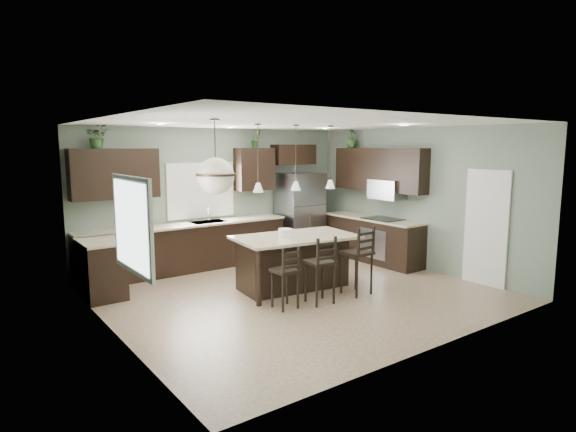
# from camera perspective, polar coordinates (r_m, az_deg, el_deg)

# --- Properties ---
(ground) EXTENTS (6.00, 6.00, 0.00)m
(ground) POSITION_cam_1_polar(r_m,az_deg,el_deg) (8.17, 1.10, -9.10)
(ground) COLOR #9E8466
(ground) RESTS_ON ground
(pantry_door) EXTENTS (0.04, 0.82, 2.04)m
(pantry_door) POSITION_cam_1_polar(r_m,az_deg,el_deg) (9.10, 22.42, -1.32)
(pantry_door) COLOR white
(pantry_door) RESTS_ON ground
(window_back) EXTENTS (1.35, 0.02, 1.00)m
(window_back) POSITION_cam_1_polar(r_m,az_deg,el_deg) (9.97, -10.31, 3.03)
(window_back) COLOR white
(window_back) RESTS_ON room_shell
(window_left) EXTENTS (0.02, 1.10, 1.00)m
(window_left) POSITION_cam_1_polar(r_m,az_deg,el_deg) (5.74, -18.10, -1.05)
(window_left) COLOR white
(window_left) RESTS_ON room_shell
(left_return_cabs) EXTENTS (0.60, 0.90, 0.90)m
(left_return_cabs) POSITION_cam_1_polar(r_m,az_deg,el_deg) (8.40, -21.26, -6.00)
(left_return_cabs) COLOR black
(left_return_cabs) RESTS_ON ground
(left_return_countertop) EXTENTS (0.66, 0.96, 0.04)m
(left_return_countertop) POSITION_cam_1_polar(r_m,az_deg,el_deg) (8.30, -21.30, -2.84)
(left_return_countertop) COLOR beige
(left_return_countertop) RESTS_ON left_return_cabs
(back_lower_cabs) EXTENTS (4.20, 0.60, 0.90)m
(back_lower_cabs) POSITION_cam_1_polar(r_m,az_deg,el_deg) (9.69, -11.80, -3.75)
(back_lower_cabs) COLOR black
(back_lower_cabs) RESTS_ON ground
(back_countertop) EXTENTS (4.20, 0.66, 0.04)m
(back_countertop) POSITION_cam_1_polar(r_m,az_deg,el_deg) (9.58, -11.83, -1.02)
(back_countertop) COLOR beige
(back_countertop) RESTS_ON back_lower_cabs
(sink_inset) EXTENTS (0.70, 0.45, 0.01)m
(sink_inset) POSITION_cam_1_polar(r_m,az_deg,el_deg) (9.77, -9.43, -0.69)
(sink_inset) COLOR gray
(sink_inset) RESTS_ON back_countertop
(faucet) EXTENTS (0.02, 0.02, 0.28)m
(faucet) POSITION_cam_1_polar(r_m,az_deg,el_deg) (9.72, -9.37, 0.13)
(faucet) COLOR silver
(faucet) RESTS_ON back_countertop
(back_upper_left) EXTENTS (1.55, 0.34, 0.90)m
(back_upper_left) POSITION_cam_1_polar(r_m,az_deg,el_deg) (9.16, -19.86, 4.73)
(back_upper_left) COLOR black
(back_upper_left) RESTS_ON room_shell
(back_upper_right) EXTENTS (0.85, 0.34, 0.90)m
(back_upper_right) POSITION_cam_1_polar(r_m,az_deg,el_deg) (10.39, -3.99, 5.56)
(back_upper_right) COLOR black
(back_upper_right) RESTS_ON room_shell
(fridge_header) EXTENTS (1.05, 0.34, 0.45)m
(fridge_header) POSITION_cam_1_polar(r_m,az_deg,el_deg) (10.97, 0.67, 7.29)
(fridge_header) COLOR black
(fridge_header) RESTS_ON room_shell
(right_lower_cabs) EXTENTS (0.60, 2.35, 0.90)m
(right_lower_cabs) POSITION_cam_1_polar(r_m,az_deg,el_deg) (10.45, 10.05, -2.83)
(right_lower_cabs) COLOR black
(right_lower_cabs) RESTS_ON ground
(right_countertop) EXTENTS (0.66, 2.35, 0.04)m
(right_countertop) POSITION_cam_1_polar(r_m,az_deg,el_deg) (10.35, 10.03, -0.29)
(right_countertop) COLOR beige
(right_countertop) RESTS_ON right_lower_cabs
(cooktop) EXTENTS (0.58, 0.75, 0.02)m
(cooktop) POSITION_cam_1_polar(r_m,az_deg,el_deg) (10.16, 11.15, -0.33)
(cooktop) COLOR black
(cooktop) RESTS_ON right_countertop
(wall_oven_front) EXTENTS (0.01, 0.72, 0.60)m
(wall_oven_front) POSITION_cam_1_polar(r_m,az_deg,el_deg) (10.04, 9.97, -3.27)
(wall_oven_front) COLOR gray
(wall_oven_front) RESTS_ON right_lower_cabs
(right_upper_cabs) EXTENTS (0.34, 2.35, 0.90)m
(right_upper_cabs) POSITION_cam_1_polar(r_m,az_deg,el_deg) (10.36, 10.76, 5.43)
(right_upper_cabs) COLOR black
(right_upper_cabs) RESTS_ON room_shell
(microwave) EXTENTS (0.40, 0.75, 0.40)m
(microwave) POSITION_cam_1_polar(r_m,az_deg,el_deg) (10.16, 11.63, 3.09)
(microwave) COLOR gray
(microwave) RESTS_ON right_upper_cabs
(refrigerator) EXTENTS (0.90, 0.74, 1.85)m
(refrigerator) POSITION_cam_1_polar(r_m,az_deg,el_deg) (10.84, 1.41, 0.25)
(refrigerator) COLOR #9B9BA3
(refrigerator) RESTS_ON ground
(kitchen_island) EXTENTS (2.17, 1.40, 0.92)m
(kitchen_island) POSITION_cam_1_polar(r_m,az_deg,el_deg) (8.29, 0.91, -5.51)
(kitchen_island) COLOR black
(kitchen_island) RESTS_ON ground
(serving_dish) EXTENTS (0.24, 0.24, 0.14)m
(serving_dish) POSITION_cam_1_polar(r_m,az_deg,el_deg) (8.09, -0.31, -2.01)
(serving_dish) COLOR silver
(serving_dish) RESTS_ON kitchen_island
(bar_stool_left) EXTENTS (0.36, 0.36, 0.97)m
(bar_stool_left) POSITION_cam_1_polar(r_m,az_deg,el_deg) (7.29, -0.36, -7.28)
(bar_stool_left) COLOR black
(bar_stool_left) RESTS_ON ground
(bar_stool_center) EXTENTS (0.44, 0.44, 1.08)m
(bar_stool_center) POSITION_cam_1_polar(r_m,az_deg,el_deg) (7.53, 3.79, -6.35)
(bar_stool_center) COLOR black
(bar_stool_center) RESTS_ON ground
(bar_stool_right) EXTENTS (0.45, 0.45, 1.15)m
(bar_stool_right) POSITION_cam_1_polar(r_m,az_deg,el_deg) (8.04, 8.14, -5.20)
(bar_stool_right) COLOR black
(bar_stool_right) RESTS_ON ground
(pendant_left) EXTENTS (0.17, 0.17, 1.10)m
(pendant_left) POSITION_cam_1_polar(r_m,az_deg,el_deg) (7.73, -3.58, 6.86)
(pendant_left) COLOR white
(pendant_left) RESTS_ON room_shell
(pendant_center) EXTENTS (0.17, 0.17, 1.10)m
(pendant_center) POSITION_cam_1_polar(r_m,az_deg,el_deg) (8.06, 0.94, 6.93)
(pendant_center) COLOR silver
(pendant_center) RESTS_ON room_shell
(pendant_right) EXTENTS (0.17, 0.17, 1.10)m
(pendant_right) POSITION_cam_1_polar(r_m,az_deg,el_deg) (8.43, 5.08, 6.96)
(pendant_right) COLOR silver
(pendant_right) RESTS_ON room_shell
(chandelier) EXTENTS (0.53, 0.53, 0.99)m
(chandelier) POSITION_cam_1_polar(r_m,az_deg,el_deg) (6.41, -8.61, 6.96)
(chandelier) COLOR beige
(chandelier) RESTS_ON room_shell
(plant_back_left) EXTENTS (0.46, 0.42, 0.42)m
(plant_back_left) POSITION_cam_1_polar(r_m,az_deg,el_deg) (9.05, -21.63, 8.78)
(plant_back_left) COLOR #2A4C21
(plant_back_left) RESTS_ON back_upper_left
(plant_back_right) EXTENTS (0.25, 0.22, 0.38)m
(plant_back_right) POSITION_cam_1_polar(r_m,az_deg,el_deg) (10.36, -3.83, 9.11)
(plant_back_right) COLOR #294D21
(plant_back_right) RESTS_ON back_upper_right
(plant_right_wall) EXTENTS (0.31, 0.31, 0.43)m
(plant_right_wall) POSITION_cam_1_polar(r_m,az_deg,el_deg) (10.91, 7.55, 9.14)
(plant_right_wall) COLOR #2B4E22
(plant_right_wall) RESTS_ON right_upper_cabs
(room_shell) EXTENTS (6.00, 6.00, 6.00)m
(room_shell) POSITION_cam_1_polar(r_m,az_deg,el_deg) (7.83, 1.14, 2.85)
(room_shell) COLOR slate
(room_shell) RESTS_ON ground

